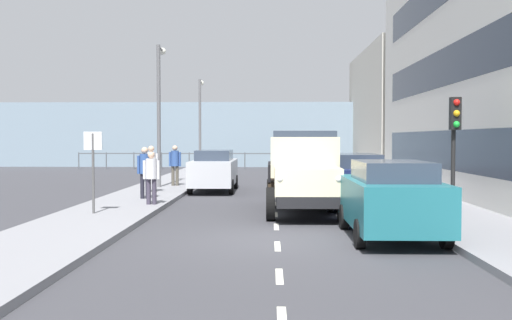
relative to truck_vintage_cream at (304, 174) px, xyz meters
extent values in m
plane|color=#38383D|center=(0.82, -5.57, -1.18)|extent=(80.00, 80.00, 0.00)
cube|color=gray|center=(-3.98, -5.57, -1.10)|extent=(2.68, 40.88, 0.15)
cube|color=gray|center=(5.63, -5.57, -1.10)|extent=(2.68, 40.88, 0.15)
cube|color=silver|center=(0.82, 10.09, -1.17)|extent=(0.12, 1.10, 0.01)
cube|color=silver|center=(0.82, 7.80, -1.17)|extent=(0.12, 1.10, 0.01)
cube|color=silver|center=(0.82, 5.13, -1.17)|extent=(0.12, 1.10, 0.01)
cube|color=silver|center=(0.82, 2.43, -1.17)|extent=(0.12, 1.10, 0.01)
cube|color=silver|center=(0.82, 0.05, -1.17)|extent=(0.12, 1.10, 0.01)
cube|color=silver|center=(0.82, -2.83, -1.17)|extent=(0.12, 1.10, 0.01)
cube|color=silver|center=(0.82, -5.24, -1.17)|extent=(0.12, 1.10, 0.01)
cube|color=silver|center=(0.82, -7.57, -1.17)|extent=(0.12, 1.10, 0.01)
cube|color=silver|center=(0.82, -9.78, -1.17)|extent=(0.12, 1.10, 0.01)
cube|color=silver|center=(0.82, -12.11, -1.17)|extent=(0.12, 1.10, 0.01)
cube|color=silver|center=(0.82, -14.99, -1.17)|extent=(0.12, 1.10, 0.01)
cube|color=silver|center=(0.82, -17.90, -1.17)|extent=(0.12, 1.10, 0.01)
cube|color=silver|center=(0.82, -20.51, -1.17)|extent=(0.12, 1.10, 0.01)
cube|color=silver|center=(0.82, -22.83, -1.17)|extent=(0.12, 1.10, 0.01)
cube|color=#2D3847|center=(-5.35, -2.29, 0.62)|extent=(0.08, 22.95, 1.40)
cube|color=#2D3847|center=(-5.35, -2.29, 3.62)|extent=(0.08, 22.95, 1.40)
cube|color=beige|center=(-9.77, -23.77, 2.91)|extent=(8.91, 14.06, 8.18)
cube|color=gray|center=(0.82, -29.01, 1.32)|extent=(80.00, 0.80, 5.00)
cylinder|color=#4C5156|center=(-13.18, -25.41, -0.58)|extent=(0.08, 0.08, 1.20)
cylinder|color=#4C5156|center=(-11.18, -25.41, -0.58)|extent=(0.08, 0.08, 1.20)
cylinder|color=#4C5156|center=(-9.18, -25.41, -0.58)|extent=(0.08, 0.08, 1.20)
cylinder|color=#4C5156|center=(-7.18, -25.41, -0.58)|extent=(0.08, 0.08, 1.20)
cylinder|color=#4C5156|center=(-5.18, -25.41, -0.58)|extent=(0.08, 0.08, 1.20)
cylinder|color=#4C5156|center=(-3.18, -25.41, -0.58)|extent=(0.08, 0.08, 1.20)
cylinder|color=#4C5156|center=(-1.18, -25.41, -0.58)|extent=(0.08, 0.08, 1.20)
cylinder|color=#4C5156|center=(0.82, -25.41, -0.58)|extent=(0.08, 0.08, 1.20)
cylinder|color=#4C5156|center=(2.82, -25.41, -0.58)|extent=(0.08, 0.08, 1.20)
cylinder|color=#4C5156|center=(4.82, -25.41, -0.58)|extent=(0.08, 0.08, 1.20)
cylinder|color=#4C5156|center=(6.82, -25.41, -0.58)|extent=(0.08, 0.08, 1.20)
cylinder|color=#4C5156|center=(8.82, -25.41, -0.58)|extent=(0.08, 0.08, 1.20)
cylinder|color=#4C5156|center=(10.82, -25.41, -0.58)|extent=(0.08, 0.08, 1.20)
cylinder|color=#4C5156|center=(12.82, -25.41, -0.58)|extent=(0.08, 0.08, 1.20)
cylinder|color=#4C5156|center=(14.82, -25.41, -0.58)|extent=(0.08, 0.08, 1.20)
cube|color=#4C5156|center=(0.82, -25.41, -0.06)|extent=(28.00, 0.08, 0.08)
cube|color=black|center=(0.00, -0.38, -0.58)|extent=(1.64, 5.60, 0.30)
cube|color=beige|center=(0.00, 1.47, -0.08)|extent=(1.72, 1.90, 0.70)
cube|color=silver|center=(0.00, 2.36, -0.11)|extent=(1.16, 0.08, 0.56)
sphere|color=white|center=(-0.73, 2.36, 0.02)|extent=(0.20, 0.20, 0.20)
sphere|color=white|center=(0.74, 2.36, 0.02)|extent=(0.20, 0.20, 0.20)
cube|color=beige|center=(0.00, -0.04, 0.50)|extent=(1.93, 1.34, 1.15)
cube|color=#2D3847|center=(0.00, -0.04, 0.97)|extent=(1.79, 1.23, 0.56)
cube|color=#2D2319|center=(0.00, -1.72, -0.35)|extent=(2.10, 2.80, 0.16)
cube|color=black|center=(-1.01, -1.72, -0.03)|extent=(0.08, 2.80, 0.56)
cube|color=black|center=(1.01, -1.72, -0.03)|extent=(0.08, 2.80, 0.56)
cylinder|color=black|center=(-0.97, 1.30, -0.73)|extent=(0.24, 0.90, 0.90)
cylinder|color=black|center=(0.97, 1.30, -0.73)|extent=(0.24, 0.90, 0.90)
cylinder|color=black|center=(-0.97, -1.92, -0.73)|extent=(0.24, 0.90, 0.90)
cylinder|color=black|center=(0.97, -1.92, -0.73)|extent=(0.24, 0.90, 0.90)
cube|color=#1E6670|center=(-1.69, 4.06, -0.38)|extent=(1.82, 4.18, 1.00)
cube|color=#2D3847|center=(-1.69, 4.26, 0.33)|extent=(1.49, 2.30, 0.42)
cylinder|color=black|center=(-0.82, 2.76, -0.88)|extent=(0.18, 0.60, 0.60)
cylinder|color=black|center=(-2.55, 2.76, -0.88)|extent=(0.18, 0.60, 0.60)
cylinder|color=black|center=(-0.82, 5.36, -0.88)|extent=(0.18, 0.60, 0.60)
cylinder|color=black|center=(-2.55, 5.36, -0.88)|extent=(0.18, 0.60, 0.60)
cube|color=navy|center=(-1.69, -2.03, -0.38)|extent=(1.81, 4.57, 1.00)
cube|color=#2D3847|center=(-1.69, -1.83, 0.33)|extent=(1.49, 2.51, 0.42)
cylinder|color=black|center=(-0.83, -3.45, -0.88)|extent=(0.18, 0.60, 0.60)
cylinder|color=black|center=(-2.55, -3.45, -0.88)|extent=(0.18, 0.60, 0.60)
cylinder|color=black|center=(-0.83, -0.62, -0.88)|extent=(0.18, 0.60, 0.60)
cylinder|color=black|center=(-2.55, -0.62, -0.88)|extent=(0.18, 0.60, 0.60)
cube|color=#B7BABF|center=(3.33, -7.50, -0.38)|extent=(1.72, 4.51, 1.00)
cube|color=#2D3847|center=(3.33, -7.70, 0.33)|extent=(1.41, 2.48, 0.42)
cylinder|color=black|center=(2.52, -6.10, -0.88)|extent=(0.18, 0.60, 0.60)
cylinder|color=black|center=(4.15, -6.10, -0.88)|extent=(0.18, 0.60, 0.60)
cylinder|color=black|center=(2.52, -8.90, -0.88)|extent=(0.18, 0.60, 0.60)
cylinder|color=black|center=(4.15, -8.90, -0.88)|extent=(0.18, 0.60, 0.60)
cylinder|color=#383342|center=(4.60, -1.20, -0.63)|extent=(0.14, 0.14, 0.80)
cylinder|color=#383342|center=(4.78, -1.20, -0.63)|extent=(0.14, 0.14, 0.80)
cylinder|color=silver|center=(4.69, -1.20, 0.09)|extent=(0.34, 0.34, 0.63)
cylinder|color=silver|center=(4.47, -1.20, 0.06)|extent=(0.09, 0.09, 0.58)
cylinder|color=silver|center=(4.91, -1.20, 0.06)|extent=(0.09, 0.09, 0.58)
sphere|color=tan|center=(4.69, -1.20, 0.51)|extent=(0.22, 0.22, 0.22)
cylinder|color=black|center=(5.19, -2.99, -0.60)|extent=(0.14, 0.14, 0.86)
cylinder|color=black|center=(5.37, -2.99, -0.60)|extent=(0.14, 0.14, 0.86)
cylinder|color=#2D4C8C|center=(5.28, -2.99, 0.17)|extent=(0.34, 0.34, 0.68)
cylinder|color=#2D4C8C|center=(5.06, -2.99, 0.13)|extent=(0.09, 0.09, 0.62)
cylinder|color=#2D4C8C|center=(5.50, -2.99, 0.13)|extent=(0.09, 0.09, 0.62)
sphere|color=tan|center=(5.28, -2.99, 0.62)|extent=(0.23, 0.23, 0.23)
cylinder|color=#4C473D|center=(5.46, -5.48, -0.60)|extent=(0.14, 0.14, 0.86)
cylinder|color=#4C473D|center=(5.64, -5.48, -0.60)|extent=(0.14, 0.14, 0.86)
cylinder|color=silver|center=(5.55, -5.48, 0.18)|extent=(0.34, 0.34, 0.68)
cylinder|color=silver|center=(5.33, -5.48, 0.14)|extent=(0.09, 0.09, 0.63)
cylinder|color=silver|center=(5.77, -5.48, 0.14)|extent=(0.09, 0.09, 0.63)
sphere|color=tan|center=(5.55, -5.48, 0.63)|extent=(0.23, 0.23, 0.23)
cylinder|color=#4C473D|center=(5.05, -8.61, -0.60)|extent=(0.14, 0.14, 0.85)
cylinder|color=#4C473D|center=(5.23, -8.61, -0.60)|extent=(0.14, 0.14, 0.85)
cylinder|color=#2D4C8C|center=(5.14, -8.61, 0.16)|extent=(0.34, 0.34, 0.67)
cylinder|color=#2D4C8C|center=(4.92, -8.61, 0.13)|extent=(0.09, 0.09, 0.62)
cylinder|color=#2D4C8C|center=(5.36, -8.61, 0.13)|extent=(0.09, 0.09, 0.62)
sphere|color=tan|center=(5.14, -8.61, 0.61)|extent=(0.23, 0.23, 0.23)
cylinder|color=black|center=(-4.12, 0.56, 0.57)|extent=(0.12, 0.12, 3.20)
cube|color=black|center=(-4.12, 0.70, 1.72)|extent=(0.28, 0.24, 0.90)
sphere|color=red|center=(-4.12, 0.82, 2.02)|extent=(0.18, 0.18, 0.18)
sphere|color=orange|center=(-4.12, 0.82, 1.72)|extent=(0.18, 0.18, 0.18)
sphere|color=green|center=(-4.12, 0.82, 1.42)|extent=(0.18, 0.18, 0.18)
cylinder|color=#59595B|center=(5.71, -7.92, 1.98)|extent=(0.16, 0.16, 6.01)
cylinder|color=#59595B|center=(5.71, -8.37, 4.88)|extent=(0.10, 0.90, 0.10)
sphere|color=silver|center=(5.71, -8.82, 4.83)|extent=(0.32, 0.32, 0.32)
cylinder|color=#59595B|center=(5.48, -20.64, 1.87)|extent=(0.16, 0.16, 5.81)
cylinder|color=#59595B|center=(5.48, -21.09, 4.68)|extent=(0.10, 0.90, 0.10)
sphere|color=silver|center=(5.48, -21.54, 4.63)|extent=(0.32, 0.32, 0.32)
cylinder|color=#4C4C4C|center=(5.84, 1.06, 0.07)|extent=(0.07, 0.07, 2.20)
cube|color=silver|center=(5.84, 1.06, 0.97)|extent=(0.50, 0.04, 0.50)
camera|label=1|loc=(0.96, 17.34, 1.04)|focal=41.99mm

